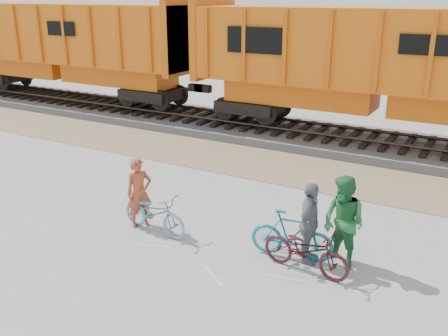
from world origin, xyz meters
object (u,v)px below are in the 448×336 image
Objects in this scene: bicycle_blue at (154,213)px; person_solo at (139,193)px; hopper_car_left at (67,44)px; person_man at (344,223)px; bicycle_maroon at (306,250)px; bicycle_teal at (292,235)px; person_woman at (309,224)px; hopper_car_center at (387,64)px.

person_solo is (-0.50, 0.10, 0.36)m from bicycle_blue.
hopper_car_left is 7.30× the size of person_man.
bicycle_maroon is at bearing -107.18° from person_man.
bicycle_teal is (3.22, 0.45, 0.04)m from bicycle_blue.
person_woman is at bearing -97.05° from bicycle_teal.
person_woman is at bearing -138.16° from person_man.
bicycle_maroon is (0.46, -0.39, -0.04)m from bicycle_teal.
hopper_car_center is at bearing 10.00° from bicycle_maroon.
person_man is (1.24, -8.55, -2.05)m from hopper_car_center.
bicycle_maroon is (0.70, -9.13, -2.52)m from hopper_car_center.
bicycle_maroon is 0.96× the size of person_man.
person_woman is (15.60, -8.73, -2.14)m from hopper_car_left.
person_man is at bearing -37.03° from bicycle_maroon.
hopper_car_left is at bearing 58.95° from bicycle_blue.
person_woman is at bearing -86.08° from hopper_car_center.
bicycle_maroon is at bearing -171.86° from person_woman.
hopper_car_center is at bearing -7.31° from bicycle_teal.
hopper_car_center is 9.50m from bicycle_maroon.
hopper_car_left reaches higher than bicycle_blue.
hopper_car_left reaches higher than person_solo.
bicycle_blue is 0.63m from person_solo.
hopper_car_center is 9.09m from bicycle_teal.
bicycle_blue is 0.96× the size of person_man.
bicycle_blue is at bearing 88.99° from bicycle_teal.
person_man is at bearing -74.96° from bicycle_blue.
bicycle_teal is 3.75m from person_solo.
hopper_car_center reaches higher than bicycle_maroon.
person_man is 1.11× the size of person_woman.
bicycle_maroon is (3.68, 0.06, -0.00)m from bicycle_blue.
bicycle_blue is 1.09× the size of person_solo.
person_woman is (0.60, -8.73, -2.14)m from hopper_car_center.
person_woman is at bearing -29.25° from hopper_car_left.
bicycle_blue is 1.05× the size of bicycle_teal.
hopper_car_left is at bearing 177.74° from person_man.
bicycle_maroon is 1.06× the size of person_woman.
hopper_car_left is at bearing 54.86° from person_woman.
bicycle_blue is 3.25m from bicycle_teal.
bicycle_teal is 1.03× the size of person_solo.
bicycle_maroon is at bearing -30.19° from hopper_car_left.
hopper_car_left is 18.34m from bicycle_maroon.
bicycle_blue is 1.06× the size of person_woman.
bicycle_teal is at bearing -88.42° from hopper_car_center.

